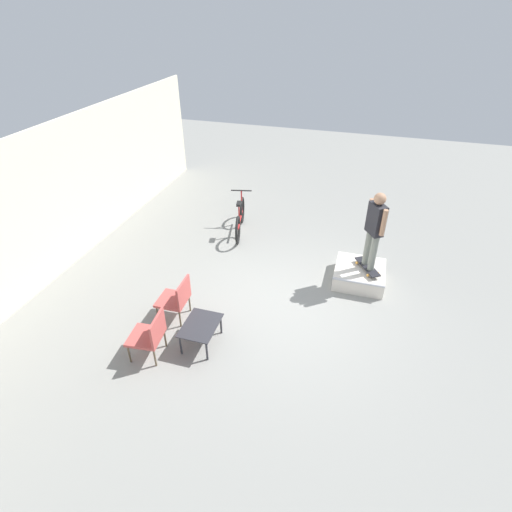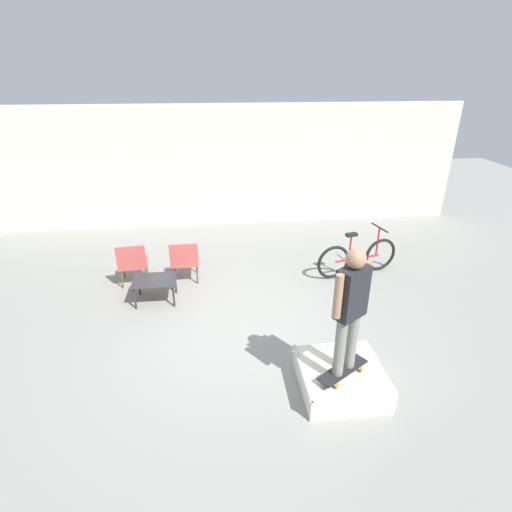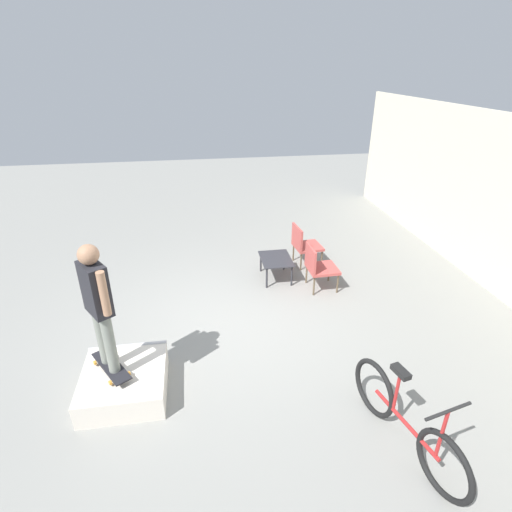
# 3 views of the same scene
# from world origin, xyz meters

# --- Properties ---
(ground_plane) EXTENTS (24.00, 24.00, 0.00)m
(ground_plane) POSITION_xyz_m (0.00, 0.00, 0.00)
(ground_plane) COLOR gray
(skate_ramp_box) EXTENTS (1.05, 1.01, 0.35)m
(skate_ramp_box) POSITION_xyz_m (1.20, -1.38, 0.16)
(skate_ramp_box) COLOR silver
(skate_ramp_box) RESTS_ON ground_plane
(skateboard_on_ramp) EXTENTS (0.73, 0.56, 0.07)m
(skateboard_on_ramp) POSITION_xyz_m (1.16, -1.51, 0.41)
(skateboard_on_ramp) COLOR black
(skateboard_on_ramp) RESTS_ON skate_ramp_box
(person_skater) EXTENTS (0.49, 0.38, 1.61)m
(person_skater) POSITION_xyz_m (1.16, -1.51, 1.36)
(person_skater) COLOR gray
(person_skater) RESTS_ON skateboard_on_ramp
(coffee_table) EXTENTS (0.75, 0.57, 0.42)m
(coffee_table) POSITION_xyz_m (-1.39, 1.07, 0.37)
(coffee_table) COLOR #2D2D33
(coffee_table) RESTS_ON ground_plane
(patio_chair_left) EXTENTS (0.57, 0.57, 0.84)m
(patio_chair_left) POSITION_xyz_m (-1.87, 1.74, 0.47)
(patio_chair_left) COLOR brown
(patio_chair_left) RESTS_ON ground_plane
(patio_chair_right) EXTENTS (0.54, 0.54, 0.84)m
(patio_chair_right) POSITION_xyz_m (-0.90, 1.74, 0.47)
(patio_chair_right) COLOR brown
(patio_chair_right) RESTS_ON ground_plane
(bicycle) EXTENTS (1.72, 0.57, 0.95)m
(bicycle) POSITION_xyz_m (2.47, 1.66, 0.37)
(bicycle) COLOR black
(bicycle) RESTS_ON ground_plane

